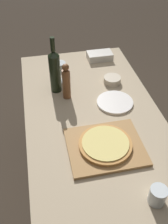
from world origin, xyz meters
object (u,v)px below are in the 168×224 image
object	(u,v)px
pepper_mill	(66,82)
small_bowl	(112,80)
wine_bottle	(55,70)
wine_glass	(60,68)
pizza	(105,144)

from	to	relation	value
pepper_mill	small_bowl	world-z (taller)	pepper_mill
wine_bottle	wine_glass	xyz separation A→B (m)	(0.04, 0.10, -0.05)
pizza	small_bowl	world-z (taller)	small_bowl
wine_bottle	small_bowl	xyz separation A→B (m)	(0.38, 0.01, -0.13)
pepper_mill	wine_glass	size ratio (longest dim) A/B	1.67
wine_glass	pizza	bearing A→B (deg)	-77.88
pizza	wine_glass	bearing A→B (deg)	102.12
pepper_mill	wine_glass	world-z (taller)	pepper_mill
pepper_mill	wine_glass	distance (m)	0.19
wine_glass	wine_bottle	bearing A→B (deg)	-114.05
pizza	wine_glass	size ratio (longest dim) A/B	1.89
small_bowl	pepper_mill	bearing A→B (deg)	-163.99
pizza	pepper_mill	distance (m)	0.49
pizza	small_bowl	distance (m)	0.59
pizza	wine_glass	xyz separation A→B (m)	(-0.14, 0.65, 0.07)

